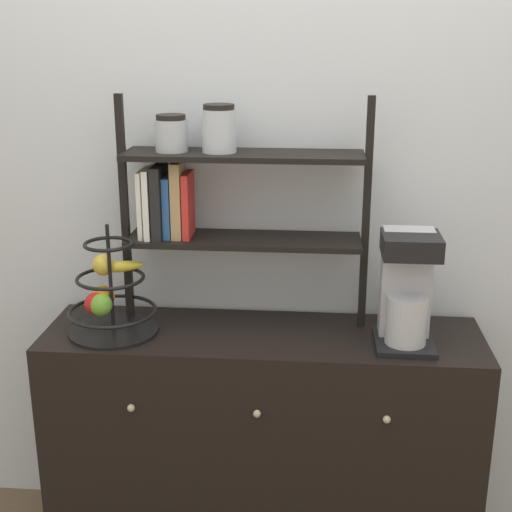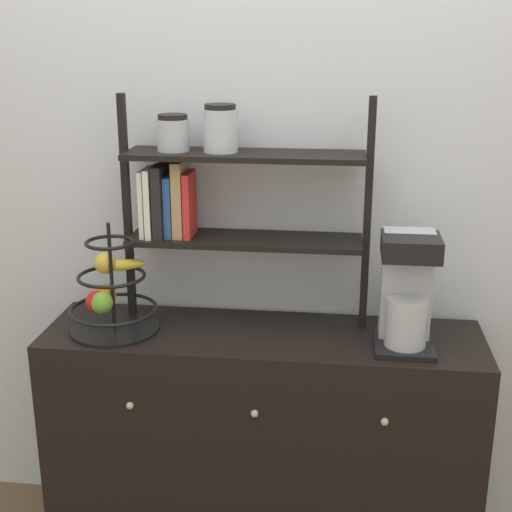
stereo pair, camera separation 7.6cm
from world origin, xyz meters
TOP-DOWN VIEW (x-y plane):
  - wall_back at (0.00, 0.44)m, footprint 7.00×0.05m
  - sideboard at (0.00, 0.20)m, footprint 1.43×0.41m
  - coffee_maker at (0.45, 0.16)m, footprint 0.18×0.20m
  - fruit_stand at (-0.50, 0.17)m, footprint 0.29×0.29m
  - shelf_hutch at (-0.18, 0.30)m, footprint 0.81×0.20m

SIDE VIEW (x-z plane):
  - sideboard at x=0.00m, z-range 0.00..0.81m
  - fruit_stand at x=-0.50m, z-range 0.75..1.11m
  - coffee_maker at x=0.45m, z-range 0.81..1.17m
  - shelf_hutch at x=-0.18m, z-range 0.90..1.65m
  - wall_back at x=0.00m, z-range 0.00..2.60m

